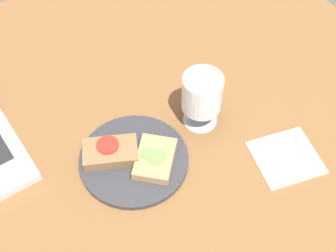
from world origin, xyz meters
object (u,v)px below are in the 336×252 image
(wine_glass, at_px, (202,95))
(sandwich_with_tomato, at_px, (110,152))
(sandwich_with_cucumber, at_px, (156,158))
(napkin, at_px, (286,157))
(plate, at_px, (134,160))

(wine_glass, bearing_deg, sandwich_with_tomato, 173.72)
(sandwich_with_tomato, height_order, sandwich_with_cucumber, sandwich_with_tomato)
(sandwich_with_tomato, distance_m, wine_glass, 0.23)
(wine_glass, height_order, napkin, wine_glass)
(plate, height_order, wine_glass, wine_glass)
(plate, relative_size, sandwich_with_cucumber, 1.81)
(sandwich_with_tomato, xyz_separation_m, napkin, (0.30, -0.21, -0.02))
(sandwich_with_cucumber, distance_m, napkin, 0.27)
(plate, relative_size, napkin, 1.74)
(sandwich_with_tomato, xyz_separation_m, sandwich_with_cucumber, (0.07, -0.07, -0.00))
(plate, distance_m, napkin, 0.32)
(sandwich_with_tomato, relative_size, sandwich_with_cucumber, 1.04)
(wine_glass, bearing_deg, plate, -177.10)
(sandwich_with_cucumber, relative_size, wine_glass, 0.95)
(sandwich_with_tomato, relative_size, wine_glass, 0.99)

